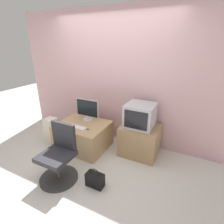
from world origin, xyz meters
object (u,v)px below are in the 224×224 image
Objects in this scene: main_monitor at (87,110)px; handbag at (95,180)px; mouse at (88,129)px; crt_tv at (140,115)px; office_chair at (59,158)px; cardboard_box_lower at (52,136)px; book at (52,149)px; keyboard at (77,127)px.

main_monitor is 1.42m from handbag.
crt_tv is at bearing 29.72° from mouse.
office_chair is 1.13m from cardboard_box_lower.
book is at bearing -128.01° from main_monitor.
mouse is 0.92m from book.
mouse reaches higher than handbag.
keyboard is 1.85× the size of book.
keyboard is at bearing 24.18° from book.
office_chair is (-0.05, -0.72, -0.16)m from mouse.
keyboard is 1.18m from crt_tv.
office_chair is at bearing -35.41° from book.
keyboard is 6.95× the size of mouse.
office_chair is 2.77× the size of cardboard_box_lower.
crt_tv is (0.82, 0.47, 0.25)m from mouse.
crt_tv reaches higher than main_monitor.
mouse is at bearing 86.10° from office_chair.
mouse is at bearing 129.67° from handbag.
mouse is at bearing -150.28° from crt_tv.
cardboard_box_lower is 1.65× the size of book.
handbag reaches higher than book.
cardboard_box_lower reaches higher than book.
office_chair is 2.87× the size of handbag.
handbag is at bearing -104.53° from crt_tv.
mouse is 0.17× the size of handbag.
book is at bearing -52.18° from cardboard_box_lower.
cardboard_box_lower is at bearing 140.31° from office_chair.
keyboard is 0.71× the size of crt_tv.
main_monitor is 0.57× the size of office_chair.
crt_tv is 1.53m from office_chair.
main_monitor reaches higher than cardboard_box_lower.
mouse is 0.06× the size of office_chair.
keyboard is at bearing 104.03° from office_chair.
book is (-0.68, 0.48, -0.35)m from office_chair.
crt_tv is 1.32m from handbag.
mouse is 0.74m from office_chair.
keyboard reaches higher than book.
book is (-1.55, -0.70, -0.76)m from crt_tv.
cardboard_box_lower is at bearing 156.22° from handbag.
handbag is (-0.29, -1.11, -0.66)m from crt_tv.
keyboard reaches higher than cardboard_box_lower.
office_chair is at bearing -93.90° from mouse.
main_monitor is 9.76× the size of mouse.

